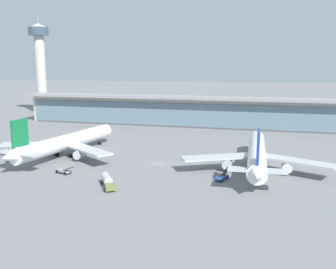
{
  "coord_description": "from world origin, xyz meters",
  "views": [
    {
      "loc": [
        33.15,
        -109.69,
        30.11
      ],
      "look_at": [
        0.0,
        12.75,
        6.95
      ],
      "focal_mm": 40.48,
      "sensor_mm": 36.0,
      "label": 1
    }
  ],
  "objects_px": {
    "service_truck_under_wing_grey": "(64,171)",
    "safety_cone_charlie": "(83,174)",
    "service_truck_mid_apron_blue": "(222,177)",
    "airliner_left_stand": "(66,142)",
    "control_tower": "(40,60)",
    "safety_cone_alpha": "(2,165)",
    "service_truck_near_nose_olive": "(108,181)",
    "airliner_centre_stand": "(257,154)"
  },
  "relations": [
    {
      "from": "service_truck_under_wing_grey",
      "to": "safety_cone_charlie",
      "type": "distance_m",
      "value": 5.96
    },
    {
      "from": "service_truck_under_wing_grey",
      "to": "safety_cone_alpha",
      "type": "xyz_separation_m",
      "value": [
        -22.6,
        2.48,
        -0.49
      ]
    },
    {
      "from": "airliner_left_stand",
      "to": "service_truck_near_nose_olive",
      "type": "xyz_separation_m",
      "value": [
        27.18,
        -26.96,
        -3.06
      ]
    },
    {
      "from": "service_truck_under_wing_grey",
      "to": "service_truck_mid_apron_blue",
      "type": "relative_size",
      "value": 1.0
    },
    {
      "from": "control_tower",
      "to": "safety_cone_alpha",
      "type": "height_order",
      "value": "control_tower"
    },
    {
      "from": "airliner_centre_stand",
      "to": "service_truck_under_wing_grey",
      "type": "height_order",
      "value": "airliner_centre_stand"
    },
    {
      "from": "service_truck_mid_apron_blue",
      "to": "safety_cone_charlie",
      "type": "bearing_deg",
      "value": -171.81
    },
    {
      "from": "airliner_left_stand",
      "to": "airliner_centre_stand",
      "type": "distance_m",
      "value": 62.61
    },
    {
      "from": "airliner_centre_stand",
      "to": "safety_cone_alpha",
      "type": "distance_m",
      "value": 76.85
    },
    {
      "from": "control_tower",
      "to": "safety_cone_alpha",
      "type": "relative_size",
      "value": 86.66
    },
    {
      "from": "airliner_centre_stand",
      "to": "safety_cone_alpha",
      "type": "xyz_separation_m",
      "value": [
        -74.99,
        -16.22,
        -4.45
      ]
    },
    {
      "from": "service_truck_under_wing_grey",
      "to": "safety_cone_alpha",
      "type": "bearing_deg",
      "value": 173.74
    },
    {
      "from": "service_truck_under_wing_grey",
      "to": "service_truck_mid_apron_blue",
      "type": "bearing_deg",
      "value": 7.5
    },
    {
      "from": "airliner_left_stand",
      "to": "service_truck_under_wing_grey",
      "type": "height_order",
      "value": "airliner_left_stand"
    },
    {
      "from": "safety_cone_alpha",
      "to": "safety_cone_charlie",
      "type": "bearing_deg",
      "value": -4.34
    },
    {
      "from": "service_truck_mid_apron_blue",
      "to": "control_tower",
      "type": "height_order",
      "value": "control_tower"
    },
    {
      "from": "service_truck_mid_apron_blue",
      "to": "safety_cone_alpha",
      "type": "xyz_separation_m",
      "value": [
        -66.59,
        -3.32,
        -0.49
      ]
    },
    {
      "from": "safety_cone_charlie",
      "to": "service_truck_near_nose_olive",
      "type": "bearing_deg",
      "value": -36.77
    },
    {
      "from": "control_tower",
      "to": "service_truck_mid_apron_blue",
      "type": "bearing_deg",
      "value": -41.46
    },
    {
      "from": "service_truck_mid_apron_blue",
      "to": "airliner_centre_stand",
      "type": "bearing_deg",
      "value": 56.96
    },
    {
      "from": "service_truck_mid_apron_blue",
      "to": "control_tower",
      "type": "bearing_deg",
      "value": 138.54
    },
    {
      "from": "service_truck_under_wing_grey",
      "to": "control_tower",
      "type": "relative_size",
      "value": 0.11
    },
    {
      "from": "control_tower",
      "to": "safety_cone_charlie",
      "type": "distance_m",
      "value": 153.24
    },
    {
      "from": "airliner_centre_stand",
      "to": "safety_cone_charlie",
      "type": "bearing_deg",
      "value": -158.41
    },
    {
      "from": "control_tower",
      "to": "safety_cone_charlie",
      "type": "bearing_deg",
      "value": -52.75
    },
    {
      "from": "control_tower",
      "to": "safety_cone_charlie",
      "type": "xyz_separation_m",
      "value": [
        90.59,
        -119.14,
        -32.9
      ]
    },
    {
      "from": "airliner_centre_stand",
      "to": "safety_cone_alpha",
      "type": "height_order",
      "value": "airliner_centre_stand"
    },
    {
      "from": "airliner_centre_stand",
      "to": "service_truck_under_wing_grey",
      "type": "xyz_separation_m",
      "value": [
        -52.38,
        -18.7,
        -3.96
      ]
    },
    {
      "from": "safety_cone_charlie",
      "to": "airliner_left_stand",
      "type": "bearing_deg",
      "value": 130.79
    },
    {
      "from": "service_truck_under_wing_grey",
      "to": "service_truck_mid_apron_blue",
      "type": "xyz_separation_m",
      "value": [
        43.99,
        5.8,
        0.0
      ]
    },
    {
      "from": "service_truck_near_nose_olive",
      "to": "airliner_centre_stand",
      "type": "bearing_deg",
      "value": 36.92
    },
    {
      "from": "service_truck_under_wing_grey",
      "to": "safety_cone_alpha",
      "type": "distance_m",
      "value": 22.74
    },
    {
      "from": "safety_cone_alpha",
      "to": "control_tower",
      "type": "bearing_deg",
      "value": 117.94
    },
    {
      "from": "service_truck_under_wing_grey",
      "to": "safety_cone_alpha",
      "type": "height_order",
      "value": "service_truck_under_wing_grey"
    },
    {
      "from": "airliner_centre_stand",
      "to": "control_tower",
      "type": "height_order",
      "value": "control_tower"
    },
    {
      "from": "airliner_centre_stand",
      "to": "service_truck_near_nose_olive",
      "type": "relative_size",
      "value": 6.75
    },
    {
      "from": "control_tower",
      "to": "safety_cone_alpha",
      "type": "bearing_deg",
      "value": -62.06
    },
    {
      "from": "service_truck_under_wing_grey",
      "to": "safety_cone_alpha",
      "type": "relative_size",
      "value": 9.81
    },
    {
      "from": "safety_cone_alpha",
      "to": "airliner_left_stand",
      "type": "bearing_deg",
      "value": 53.23
    },
    {
      "from": "airliner_centre_stand",
      "to": "service_truck_under_wing_grey",
      "type": "bearing_deg",
      "value": -160.35
    },
    {
      "from": "airliner_left_stand",
      "to": "airliner_centre_stand",
      "type": "height_order",
      "value": "same"
    },
    {
      "from": "airliner_left_stand",
      "to": "safety_cone_charlie",
      "type": "xyz_separation_m",
      "value": [
        16.16,
        -18.73,
        -4.45
      ]
    }
  ]
}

